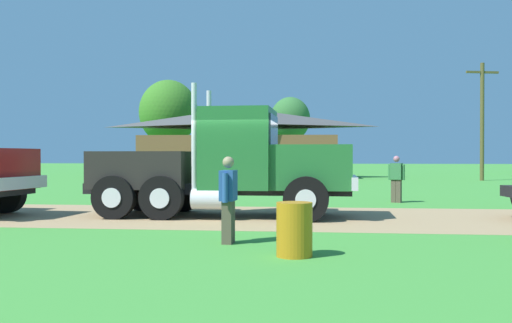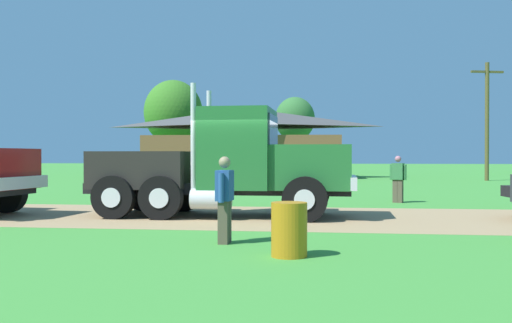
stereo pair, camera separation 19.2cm
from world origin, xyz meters
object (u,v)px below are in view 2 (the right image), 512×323
(visitor_far_side, at_px, (398,178))
(truck_foreground_white, at_px, (225,167))
(shed_building, at_px, (244,144))
(utility_pole_near, at_px, (487,118))
(steel_barrel, at_px, (289,229))
(visitor_walking_mid, at_px, (225,197))

(visitor_far_side, bearing_deg, truck_foreground_white, -135.58)
(visitor_far_side, bearing_deg, shed_building, 111.40)
(shed_building, distance_m, utility_pole_near, 16.82)
(shed_building, bearing_deg, steel_barrel, -80.31)
(visitor_walking_mid, relative_size, visitor_far_side, 0.99)
(visitor_walking_mid, height_order, shed_building, shed_building)
(visitor_walking_mid, bearing_deg, truck_foreground_white, 100.42)
(truck_foreground_white, distance_m, shed_building, 27.19)
(steel_barrel, xyz_separation_m, shed_building, (-5.61, 32.83, 2.08))
(visitor_far_side, distance_m, steel_barrel, 11.31)
(steel_barrel, bearing_deg, visitor_far_side, 74.68)
(visitor_walking_mid, distance_m, steel_barrel, 1.82)
(shed_building, bearing_deg, utility_pole_near, -12.38)
(visitor_walking_mid, height_order, utility_pole_near, utility_pole_near)
(visitor_walking_mid, distance_m, utility_pole_near, 30.65)
(visitor_far_side, bearing_deg, utility_pole_near, 67.06)
(truck_foreground_white, height_order, steel_barrel, truck_foreground_white)
(visitor_far_side, relative_size, steel_barrel, 1.85)
(truck_foreground_white, bearing_deg, steel_barrel, -70.12)
(truck_foreground_white, distance_m, steel_barrel, 6.32)
(steel_barrel, bearing_deg, utility_pole_near, 69.81)
(shed_building, xyz_separation_m, utility_pole_near, (16.35, -3.59, 1.54))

